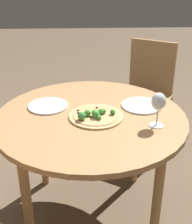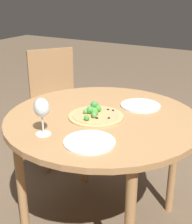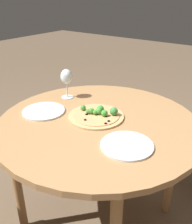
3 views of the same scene
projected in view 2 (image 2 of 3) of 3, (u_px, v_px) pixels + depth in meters
The scene contains 7 objects.
ground_plane at pixel (101, 222), 1.98m from camera, with size 12.00×12.00×0.00m, color brown.
dining_table at pixel (102, 129), 1.73m from camera, with size 1.06×1.06×0.73m.
chair_2 at pixel (56, 101), 2.58m from camera, with size 0.56×0.56×0.92m.
pizza at pixel (95, 115), 1.69m from camera, with size 0.30×0.30×0.06m.
wine_glass at pixel (42, 109), 1.44m from camera, with size 0.08×0.08×0.18m.
plate_near at pixel (89, 142), 1.41m from camera, with size 0.24×0.24×0.01m.
plate_far at pixel (140, 105), 1.84m from camera, with size 0.23×0.23×0.01m.
Camera 2 is at (0.76, -1.38, 1.39)m, focal length 50.00 mm.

